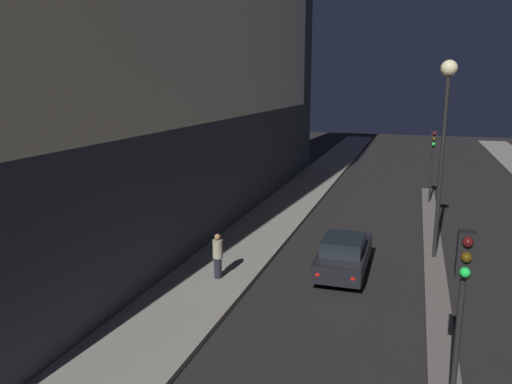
% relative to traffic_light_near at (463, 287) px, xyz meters
% --- Properties ---
extents(median_strip, '(0.77, 28.20, 0.13)m').
position_rel_traffic_light_near_xyz_m(median_strip, '(0.00, 10.68, -3.17)').
color(median_strip, '#66605B').
rests_on(median_strip, ground).
extents(traffic_light_near, '(0.32, 0.42, 4.21)m').
position_rel_traffic_light_near_xyz_m(traffic_light_near, '(0.00, 0.00, 0.00)').
color(traffic_light_near, black).
rests_on(traffic_light_near, median_strip).
extents(traffic_light_mid, '(0.32, 0.42, 4.21)m').
position_rel_traffic_light_near_xyz_m(traffic_light_mid, '(0.00, 20.65, 0.00)').
color(traffic_light_mid, black).
rests_on(traffic_light_mid, median_strip).
extents(street_lamp, '(0.62, 0.62, 7.76)m').
position_rel_traffic_light_near_xyz_m(street_lamp, '(0.00, 10.81, 2.67)').
color(street_lamp, black).
rests_on(street_lamp, median_strip).
extents(car_left_lane, '(1.71, 4.32, 1.50)m').
position_rel_traffic_light_near_xyz_m(car_left_lane, '(-3.31, 8.19, -2.47)').
color(car_left_lane, black).
rests_on(car_left_lane, ground).
extents(pedestrian_on_left_sidewalk, '(0.36, 0.36, 1.65)m').
position_rel_traffic_light_near_xyz_m(pedestrian_on_left_sidewalk, '(-7.49, 5.96, -2.19)').
color(pedestrian_on_left_sidewalk, black).
rests_on(pedestrian_on_left_sidewalk, sidewalk_left).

